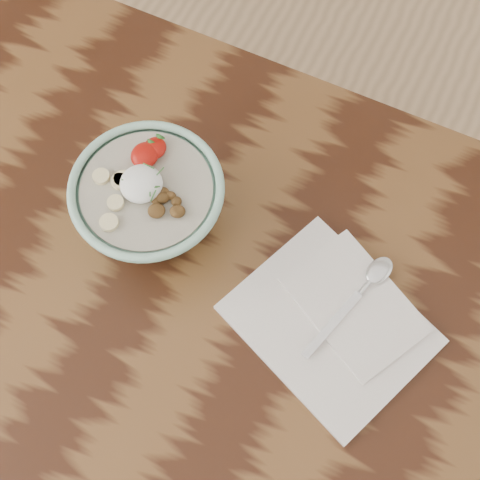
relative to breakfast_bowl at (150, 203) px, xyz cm
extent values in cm
cube|color=#33180C|center=(21.95, -10.83, -9.05)|extent=(160.00, 90.00, 4.00)
cylinder|color=#4C2D19|center=(-50.05, 26.17, -46.55)|extent=(7.00, 7.00, 71.00)
cylinder|color=#98CDB5|center=(0.03, -0.03, -6.40)|extent=(9.19, 9.19, 1.31)
torus|color=#98CDB5|center=(0.03, -0.03, 4.33)|extent=(20.90, 20.90, 1.20)
cylinder|color=beige|center=(0.03, -0.03, 3.67)|extent=(17.73, 17.73, 1.09)
ellipsoid|color=white|center=(-0.52, -0.05, 5.31)|extent=(5.66, 5.66, 3.11)
ellipsoid|color=#A70E07|center=(-1.57, 5.53, 5.08)|extent=(3.13, 3.45, 1.72)
cone|color=#286623|center=(-1.57, 6.94, 5.38)|extent=(1.40, 1.03, 1.52)
ellipsoid|color=#A70E07|center=(-2.18, 3.96, 5.23)|extent=(3.69, 4.06, 2.03)
cone|color=#286623|center=(-2.18, 5.62, 5.53)|extent=(1.40, 1.03, 1.52)
cylinder|color=beige|center=(-3.56, -0.69, 4.62)|extent=(2.28, 2.28, 0.70)
cylinder|color=beige|center=(-3.33, -0.19, 4.62)|extent=(2.41, 2.41, 0.70)
cylinder|color=beige|center=(-1.85, -6.47, 4.62)|extent=(2.46, 2.46, 0.70)
cylinder|color=beige|center=(-2.47, -3.65, 4.62)|extent=(2.21, 2.21, 0.70)
cylinder|color=beige|center=(-6.11, -1.07, 4.62)|extent=(2.29, 2.29, 0.70)
ellipsoid|color=brown|center=(3.01, -2.51, 4.98)|extent=(3.13, 3.10, 1.23)
ellipsoid|color=brown|center=(4.66, -0.13, 4.70)|extent=(1.55, 1.65, 0.96)
ellipsoid|color=brown|center=(3.60, 0.31, 4.73)|extent=(1.52, 1.29, 1.06)
ellipsoid|color=brown|center=(2.78, -0.51, 4.88)|extent=(2.49, 2.44, 1.38)
ellipsoid|color=brown|center=(2.22, -1.27, 4.71)|extent=(1.75, 1.67, 1.03)
ellipsoid|color=brown|center=(2.48, 0.33, 4.74)|extent=(1.63, 1.56, 0.92)
ellipsoid|color=brown|center=(2.80, -2.79, 4.74)|extent=(1.81, 1.70, 1.08)
ellipsoid|color=brown|center=(5.50, -1.42, 4.95)|extent=(2.62, 2.51, 1.25)
cylinder|color=#3A7531|center=(-0.08, -0.96, 6.22)|extent=(1.06, 1.16, 0.23)
cylinder|color=#3A7531|center=(-0.57, 2.32, 6.22)|extent=(1.70, 0.28, 0.24)
cylinder|color=#3A7531|center=(1.38, -0.37, 6.22)|extent=(1.38, 1.08, 0.23)
cylinder|color=#3A7531|center=(0.41, 0.17, 6.22)|extent=(0.90, 1.07, 0.22)
cylinder|color=#3A7531|center=(1.52, -0.05, 6.22)|extent=(1.44, 0.78, 0.23)
cylinder|color=#3A7531|center=(1.17, 2.22, 6.22)|extent=(0.53, 1.55, 0.23)
cylinder|color=#3A7531|center=(0.22, -1.01, 6.22)|extent=(0.85, 1.21, 0.23)
cylinder|color=#3A7531|center=(-1.90, 0.69, 6.22)|extent=(1.01, 1.43, 0.24)
cylinder|color=#3A7531|center=(2.04, -1.25, 6.22)|extent=(0.36, 1.69, 0.24)
cylinder|color=#3A7531|center=(0.05, -0.84, 6.22)|extent=(1.42, 0.59, 0.23)
cylinder|color=#3A7531|center=(-1.95, -0.93, 6.22)|extent=(1.70, 0.19, 0.24)
cylinder|color=#3A7531|center=(1.03, -0.59, 6.22)|extent=(0.37, 1.78, 0.24)
cylinder|color=#3A7531|center=(-0.10, -1.01, 6.22)|extent=(1.00, 1.28, 0.23)
cylinder|color=#3A7531|center=(1.24, -0.70, 6.22)|extent=(1.15, 1.79, 0.25)
cube|color=white|center=(29.10, -3.37, -6.56)|extent=(31.22, 28.57, 0.97)
cube|color=white|center=(31.05, 0.53, -5.78)|extent=(22.32, 19.95, 0.58)
cube|color=silver|center=(29.39, -3.68, -5.31)|extent=(4.51, 11.72, 0.36)
cylinder|color=silver|center=(31.54, 3.51, -5.13)|extent=(1.58, 3.18, 0.72)
ellipsoid|color=silver|center=(32.39, 6.36, -5.00)|extent=(4.40, 5.46, 0.98)
camera|label=1|loc=(28.44, -31.08, 83.00)|focal=50.00mm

